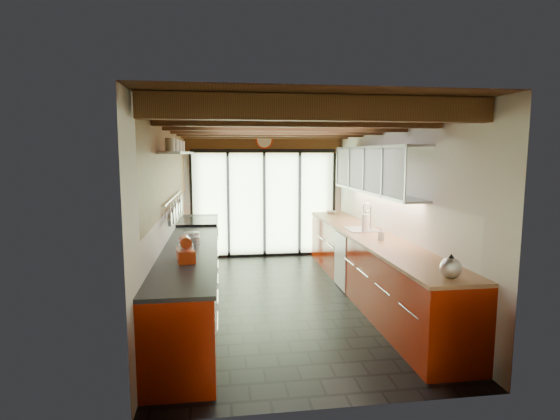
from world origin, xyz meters
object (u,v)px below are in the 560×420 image
Objects in this scene: stand_mixer at (186,251)px; soap_bottle at (381,234)px; kettle at (451,267)px; paper_towel at (365,223)px; bowl at (331,212)px.

soap_bottle is (2.54, 0.82, -0.02)m from stand_mixer.
kettle is at bearing -21.25° from stand_mixer.
soap_bottle is (0.00, -0.65, -0.04)m from paper_towel.
kettle is 1.35× the size of bowl.
stand_mixer is 1.73× the size of bowl.
soap_bottle is 2.70m from bowl.
paper_towel is 2.05m from bowl.
paper_towel reaches higher than bowl.
bowl is (0.00, 2.70, -0.07)m from soap_bottle.
paper_towel is (2.54, 1.47, 0.02)m from stand_mixer.
kettle is at bearing -90.00° from bowl.
soap_bottle is at bearing -90.00° from paper_towel.
stand_mixer is 2.73m from kettle.
kettle is at bearing -90.00° from soap_bottle.
soap_bottle is at bearing 90.00° from kettle.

